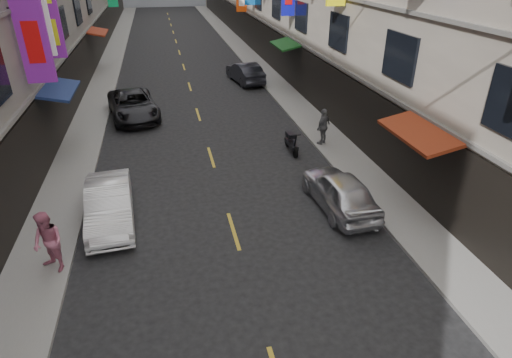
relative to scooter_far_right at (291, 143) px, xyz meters
name	(u,v)px	position (x,y,z in m)	size (l,w,h in m)	color
sidewalk_left	(107,70)	(-9.74, 18.17, -0.38)	(2.00, 90.00, 0.12)	slate
sidewalk_right	(255,63)	(2.26, 18.17, -0.38)	(2.00, 90.00, 0.12)	slate
street_awnings	(175,82)	(-5.00, 2.17, 2.56)	(13.99, 35.20, 0.41)	#165320
lane_markings	(187,76)	(-3.74, 15.17, -0.44)	(0.12, 80.20, 0.01)	gold
scooter_far_right	(291,143)	(0.00, 0.00, 0.00)	(0.50, 1.80, 1.14)	black
car_left_mid	(109,204)	(-7.74, -4.37, 0.25)	(1.46, 4.19, 1.38)	white
car_left_far	(133,105)	(-7.31, 6.44, 0.29)	(2.42, 5.25, 1.46)	black
car_right_mid	(340,191)	(0.26, -5.17, 0.26)	(1.65, 4.10, 1.40)	silver
car_right_far	(245,73)	(0.26, 12.42, 0.27)	(1.51, 4.34, 1.43)	#27272E
pedestrian_lfar	(48,243)	(-9.14, -6.79, 0.62)	(0.91, 0.63, 1.88)	#C26782
pedestrian_rfar	(323,126)	(1.66, 0.32, 0.55)	(1.02, 0.58, 1.74)	#5E5E61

